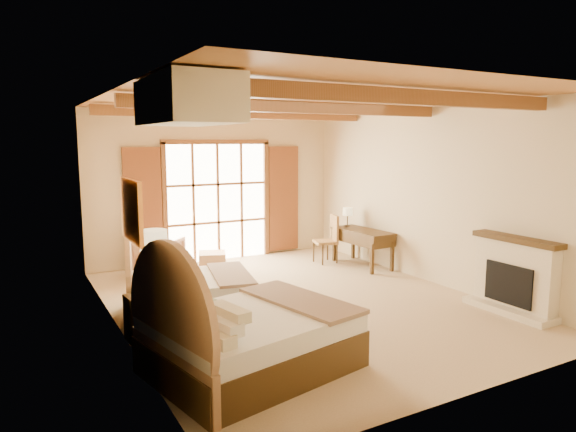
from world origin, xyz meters
TOP-DOWN VIEW (x-y plane):
  - floor at (0.00, 0.00)m, footprint 7.00×7.00m
  - wall_back at (0.00, 3.50)m, footprint 5.50×0.00m
  - wall_left at (-2.75, 0.00)m, footprint 0.00×7.00m
  - wall_right at (2.75, 0.00)m, footprint 0.00×7.00m
  - ceiling at (0.00, 0.00)m, footprint 7.00×7.00m
  - ceiling_beams at (0.00, 0.00)m, footprint 5.39×4.60m
  - french_doors at (0.00, 3.44)m, footprint 3.95×0.08m
  - fireplace at (2.60, -2.00)m, footprint 0.46×1.40m
  - painting at (-2.70, -0.75)m, footprint 0.06×0.95m
  - canopy_valance at (-2.40, -2.00)m, footprint 0.70×1.40m
  - bed_near at (-1.83, -1.88)m, footprint 2.45×2.01m
  - bed_far at (-1.82, 0.32)m, footprint 2.10×1.74m
  - nightstand at (-2.49, -0.47)m, footprint 0.55×0.55m
  - floor_lamp at (-2.50, -0.90)m, footprint 0.32×0.32m
  - armchair at (-1.51, 2.73)m, footprint 1.13×1.13m
  - ottoman at (-0.49, 2.55)m, footprint 0.66×0.66m
  - desk at (2.38, 1.46)m, footprint 0.67×1.43m
  - desk_chair at (1.90, 2.07)m, footprint 0.55×0.55m
  - desk_lamp at (2.40, 2.01)m, footprint 0.20×0.20m

SIDE VIEW (x-z plane):
  - floor at x=0.00m, z-range 0.00..0.00m
  - ottoman at x=-0.49m, z-range 0.00..0.38m
  - nightstand at x=-2.49m, z-range 0.00..0.60m
  - desk_chair at x=1.90m, z-range -0.19..0.82m
  - bed_far at x=-1.82m, z-range -0.24..0.96m
  - armchair at x=-1.51m, z-range 0.00..0.74m
  - desk at x=2.38m, z-range 0.03..0.78m
  - bed_near at x=-1.83m, z-range -0.28..1.13m
  - fireplace at x=2.60m, z-range -0.07..1.09m
  - desk_lamp at x=2.40m, z-range 0.86..1.25m
  - french_doors at x=0.00m, z-range -0.05..2.55m
  - floor_lamp at x=-2.50m, z-range 0.53..2.06m
  - wall_back at x=0.00m, z-range -1.15..4.35m
  - wall_left at x=-2.75m, z-range -1.90..5.10m
  - wall_right at x=2.75m, z-range -1.90..5.10m
  - painting at x=-2.70m, z-range 1.38..2.12m
  - canopy_valance at x=-2.40m, z-range 2.73..3.18m
  - ceiling_beams at x=0.00m, z-range 2.99..3.17m
  - ceiling at x=0.00m, z-range 3.20..3.20m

